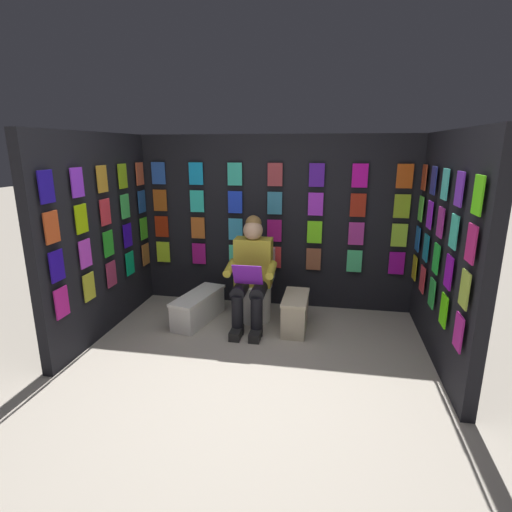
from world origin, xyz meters
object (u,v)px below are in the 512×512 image
at_px(person_reading, 252,272).
at_px(comic_longbox_far, 198,307).
at_px(comic_longbox_near, 295,313).
at_px(toilet, 255,290).

height_order(person_reading, comic_longbox_far, person_reading).
height_order(comic_longbox_near, comic_longbox_far, comic_longbox_near).
bearing_deg(toilet, comic_longbox_far, 20.71).
distance_m(comic_longbox_near, comic_longbox_far, 1.08).
distance_m(toilet, comic_longbox_near, 0.56).
height_order(toilet, comic_longbox_near, toilet).
bearing_deg(comic_longbox_near, toilet, -27.29).
bearing_deg(toilet, comic_longbox_near, 151.56).
xyz_separation_m(person_reading, comic_longbox_far, (0.60, 0.01, -0.44)).
bearing_deg(person_reading, comic_longbox_near, 176.15).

